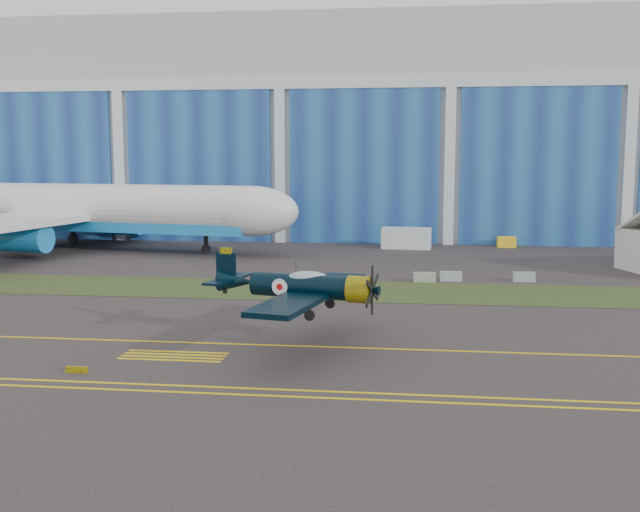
# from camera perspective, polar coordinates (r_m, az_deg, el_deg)

# --- Properties ---
(ground) EXTENTS (260.00, 260.00, 0.00)m
(ground) POSITION_cam_1_polar(r_m,az_deg,el_deg) (49.90, 12.18, -5.71)
(ground) COLOR #3A3232
(ground) RESTS_ON ground
(grass_median) EXTENTS (260.00, 10.00, 0.02)m
(grass_median) POSITION_cam_1_polar(r_m,az_deg,el_deg) (63.56, 11.09, -2.80)
(grass_median) COLOR #475128
(grass_median) RESTS_ON ground
(hangar) EXTENTS (220.00, 45.70, 30.00)m
(hangar) POSITION_cam_1_polar(r_m,az_deg,el_deg) (120.31, 9.39, 9.22)
(hangar) COLOR silver
(hangar) RESTS_ON ground
(taxiway_centreline) EXTENTS (200.00, 0.20, 0.02)m
(taxiway_centreline) POSITION_cam_1_polar(r_m,az_deg,el_deg) (45.06, 12.73, -7.15)
(taxiway_centreline) COLOR yellow
(taxiway_centreline) RESTS_ON ground
(edge_line_near) EXTENTS (80.00, 0.20, 0.02)m
(edge_line_near) POSITION_cam_1_polar(r_m,az_deg,el_deg) (36.01, 14.20, -10.97)
(edge_line_near) COLOR yellow
(edge_line_near) RESTS_ON ground
(edge_line_far) EXTENTS (80.00, 0.20, 0.02)m
(edge_line_far) POSITION_cam_1_polar(r_m,az_deg,el_deg) (36.95, 14.01, -10.48)
(edge_line_far) COLOR yellow
(edge_line_far) RESTS_ON ground
(hold_short_ladder) EXTENTS (6.00, 2.40, 0.02)m
(hold_short_ladder) POSITION_cam_1_polar(r_m,az_deg,el_deg) (43.97, -11.10, -7.47)
(hold_short_ladder) COLOR yellow
(hold_short_ladder) RESTS_ON ground
(guard_board_left) EXTENTS (1.20, 0.15, 0.35)m
(guard_board_left) POSITION_cam_1_polar(r_m,az_deg,el_deg) (41.89, -18.05, -8.24)
(guard_board_left) COLOR yellow
(guard_board_left) RESTS_ON ground
(warbird) EXTENTS (14.18, 16.03, 4.13)m
(warbird) POSITION_cam_1_polar(r_m,az_deg,el_deg) (44.27, -1.45, -2.30)
(warbird) COLOR black
(warbird) RESTS_ON ground
(jetliner) EXTENTS (73.90, 65.77, 22.83)m
(jetliner) POSITION_cam_1_polar(r_m,az_deg,el_deg) (96.81, -18.62, 7.25)
(jetliner) COLOR white
(jetliner) RESTS_ON ground
(shipping_container) EXTENTS (6.18, 2.92, 2.59)m
(shipping_container) POSITION_cam_1_polar(r_m,az_deg,el_deg) (93.11, 6.59, 1.36)
(shipping_container) COLOR silver
(shipping_container) RESTS_ON ground
(tug) EXTENTS (2.28, 1.44, 1.33)m
(tug) POSITION_cam_1_polar(r_m,az_deg,el_deg) (96.85, 14.02, 1.05)
(tug) COLOR yellow
(tug) RESTS_ON ground
(barrier_a) EXTENTS (2.03, 0.71, 0.90)m
(barrier_a) POSITION_cam_1_polar(r_m,az_deg,el_deg) (68.52, 7.97, -1.62)
(barrier_a) COLOR gray
(barrier_a) RESTS_ON ground
(barrier_b) EXTENTS (2.02, 0.66, 0.90)m
(barrier_b) POSITION_cam_1_polar(r_m,az_deg,el_deg) (69.44, 9.94, -1.54)
(barrier_b) COLOR #909B94
(barrier_b) RESTS_ON ground
(barrier_c) EXTENTS (2.05, 0.80, 0.90)m
(barrier_c) POSITION_cam_1_polar(r_m,az_deg,el_deg) (70.52, 15.27, -1.55)
(barrier_c) COLOR gray
(barrier_c) RESTS_ON ground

